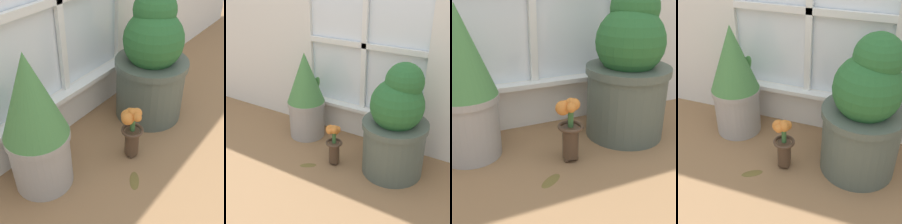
% 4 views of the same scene
% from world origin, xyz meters
% --- Properties ---
extents(ground_plane, '(10.00, 10.00, 0.00)m').
position_xyz_m(ground_plane, '(0.00, 0.00, 0.00)').
color(ground_plane, olive).
extents(potted_plant_left, '(0.28, 0.28, 0.65)m').
position_xyz_m(potted_plant_left, '(-0.37, 0.42, 0.33)').
color(potted_plant_left, '#9E9993').
rests_on(potted_plant_left, ground_plane).
extents(potted_plant_right, '(0.40, 0.40, 0.72)m').
position_xyz_m(potted_plant_right, '(0.37, 0.33, 0.33)').
color(potted_plant_right, '#4C564C').
rests_on(potted_plant_right, ground_plane).
extents(flower_vase, '(0.12, 0.11, 0.29)m').
position_xyz_m(flower_vase, '(0.01, 0.20, 0.17)').
color(flower_vase, '#473323').
rests_on(flower_vase, ground_plane).
extents(fallen_leaf, '(0.12, 0.10, 0.01)m').
position_xyz_m(fallen_leaf, '(-0.12, 0.09, 0.00)').
color(fallen_leaf, brown).
rests_on(fallen_leaf, ground_plane).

